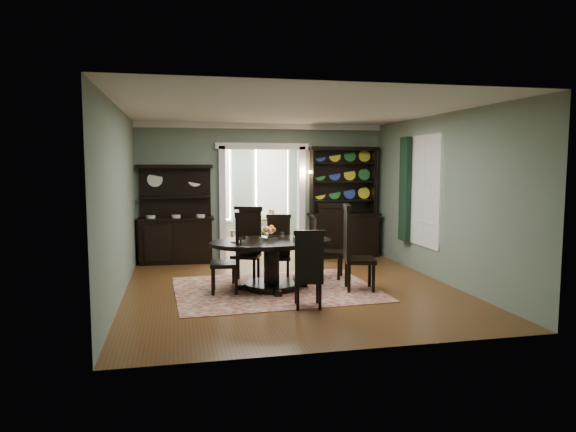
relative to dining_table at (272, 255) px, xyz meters
name	(u,v)px	position (x,y,z in m)	size (l,w,h in m)	color
room	(291,196)	(0.33, 0.01, 1.00)	(5.51, 6.01, 3.01)	brown
parlor	(247,186)	(0.33, 5.50, 0.94)	(3.51, 3.50, 3.01)	brown
doorway_trim	(262,186)	(0.33, 2.97, 1.04)	(2.08, 0.25, 2.57)	white
right_window	(415,190)	(3.02, 0.89, 1.02)	(0.15, 1.47, 2.12)	white
wall_sconce	(305,174)	(1.28, 2.81, 1.31)	(0.27, 0.21, 0.21)	#C88435
rug	(276,289)	(0.06, -0.05, -0.57)	(3.32, 2.60, 0.01)	maroon
dining_table	(272,255)	(0.00, 0.00, 0.00)	(2.23, 2.14, 0.83)	black
centerpiece	(270,236)	(-0.01, 0.08, 0.31)	(1.31, 0.84, 0.21)	silver
chair_far_left	(247,242)	(-0.32, 0.69, 0.13)	(0.63, 0.62, 1.35)	black
chair_far_mid	(279,246)	(0.25, 0.67, 0.05)	(0.51, 0.49, 1.19)	black
chair_far_right	(331,239)	(1.25, 0.68, 0.15)	(0.66, 0.65, 1.37)	black
chair_end_left	(231,250)	(-0.69, -0.12, 0.13)	(0.52, 0.54, 1.35)	black
chair_end_right	(353,245)	(1.30, -0.38, 0.18)	(0.61, 0.63, 1.44)	black
chair_near	(309,268)	(0.31, -1.32, 0.04)	(0.49, 0.47, 1.17)	black
sideboard	(176,229)	(-1.57, 2.72, 0.16)	(1.62, 0.64, 2.10)	black
welsh_dresser	(344,217)	(2.17, 2.69, 0.33)	(1.62, 0.64, 2.49)	black
parlor_table	(258,227)	(0.51, 4.68, -0.11)	(0.77, 0.77, 0.71)	brown
parlor_chair_left	(239,229)	(0.00, 4.58, -0.12)	(0.36, 0.36, 0.85)	brown
parlor_chair_right	(275,226)	(0.97, 4.78, -0.09)	(0.41, 0.40, 0.91)	brown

